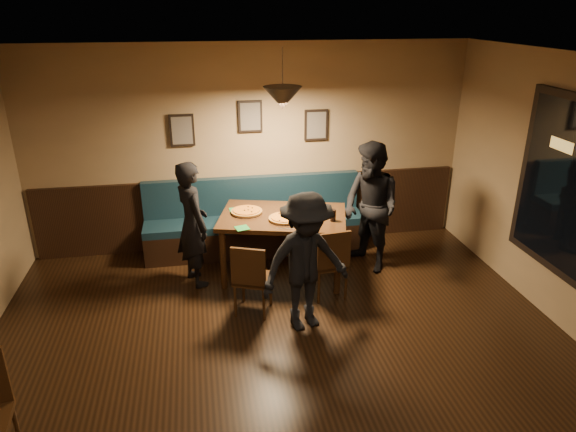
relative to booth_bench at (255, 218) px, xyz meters
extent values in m
plane|color=black|center=(0.00, -3.20, -0.50)|extent=(7.00, 7.00, 0.00)
plane|color=silver|center=(0.00, -3.20, 2.30)|extent=(7.00, 7.00, 0.00)
plane|color=#8C704F|center=(0.00, 0.30, 0.90)|extent=(6.00, 0.00, 6.00)
cube|color=black|center=(0.00, 0.27, 0.00)|extent=(5.88, 0.06, 1.00)
cube|color=black|center=(-0.90, 0.27, 1.20)|extent=(0.32, 0.04, 0.42)
cube|color=black|center=(0.00, 0.27, 1.35)|extent=(0.32, 0.04, 0.42)
cube|color=black|center=(0.90, 0.27, 1.20)|extent=(0.32, 0.04, 0.42)
cone|color=black|center=(0.27, -0.74, 1.75)|extent=(0.44, 0.44, 0.25)
cube|color=black|center=(0.27, -0.74, -0.09)|extent=(1.73, 1.35, 0.82)
imported|color=black|center=(-0.84, -0.73, 0.28)|extent=(0.56, 0.67, 1.56)
imported|color=black|center=(1.40, -0.73, 0.34)|extent=(0.91, 1.00, 1.68)
imported|color=black|center=(0.30, -1.91, 0.26)|extent=(1.10, 0.81, 1.52)
cylinder|color=gold|center=(-0.17, -0.59, 0.34)|extent=(0.49, 0.49, 0.04)
cylinder|color=orange|center=(0.26, -0.89, 0.34)|extent=(0.44, 0.44, 0.04)
cylinder|color=gold|center=(0.68, -0.60, 0.34)|extent=(0.42, 0.42, 0.04)
cylinder|color=black|center=(0.82, -1.03, 0.39)|extent=(0.09, 0.09, 0.14)
cylinder|color=#A10605|center=(0.73, -0.77, 0.38)|extent=(0.03, 0.03, 0.11)
cube|color=#207B3A|center=(-0.29, -0.47, 0.32)|extent=(0.17, 0.17, 0.01)
cube|color=#1F772F|center=(-0.27, -1.05, 0.32)|extent=(0.19, 0.19, 0.01)
cube|color=silver|center=(0.28, -1.16, 0.32)|extent=(0.18, 0.07, 0.00)
camera|label=1|loc=(-0.72, -6.56, 2.72)|focal=32.30mm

